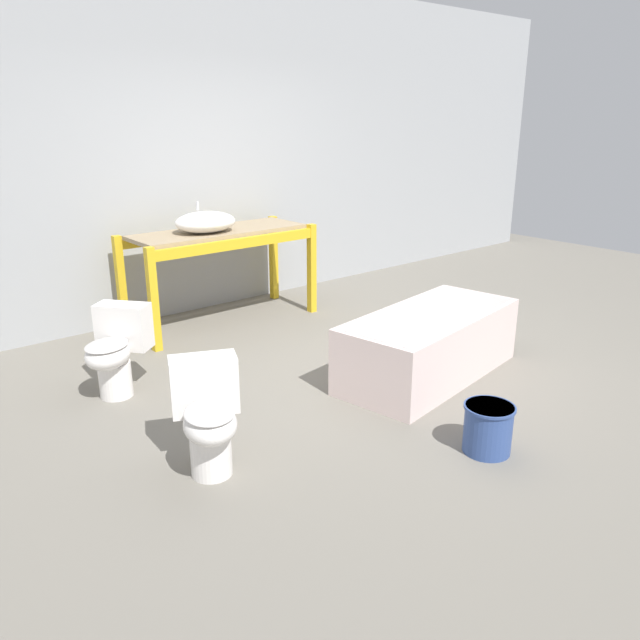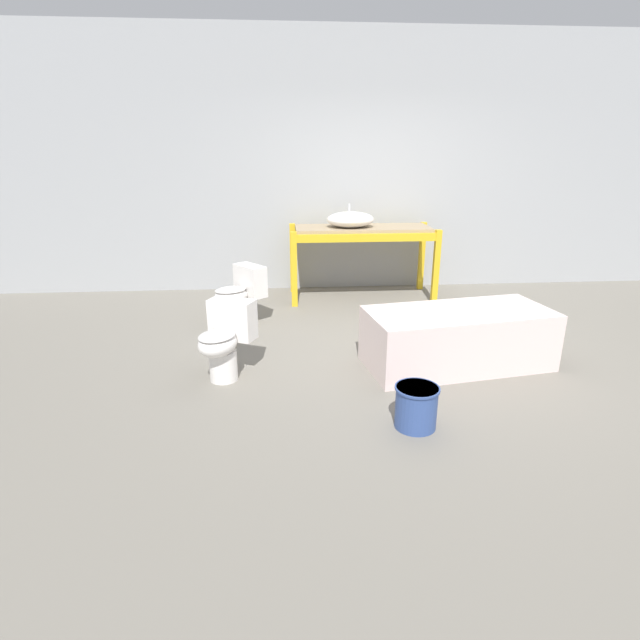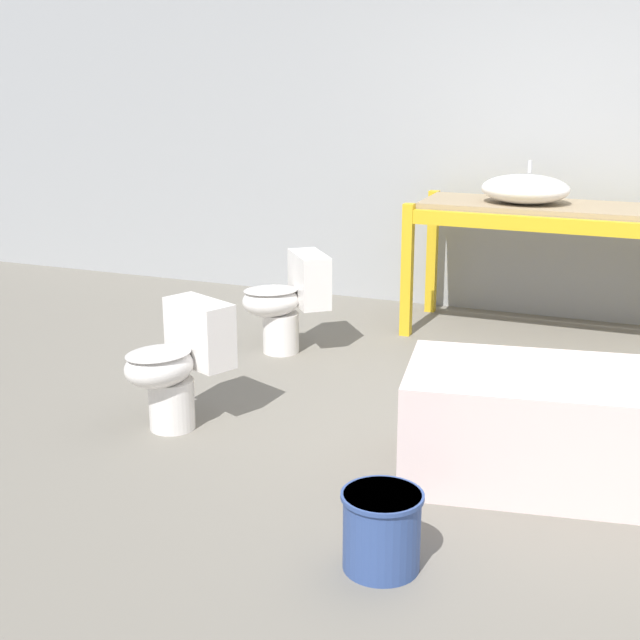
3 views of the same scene
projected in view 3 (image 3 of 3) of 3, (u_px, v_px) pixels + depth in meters
ground_plane at (532, 433)px, 4.45m from camera, size 12.00×12.00×0.00m
warehouse_wall_rear at (600, 90)px, 6.00m from camera, size 10.80×0.08×3.20m
shelving_rack at (548, 226)px, 5.82m from camera, size 1.78×0.72×0.89m
sink_basin at (525, 189)px, 5.78m from camera, size 0.57×0.46×0.27m
bathtub_main at (589, 422)px, 3.84m from camera, size 1.66×0.93×0.50m
toilet_near at (288, 299)px, 5.61m from camera, size 0.62×0.59×0.63m
toilet_far at (178, 362)px, 4.45m from camera, size 0.52×0.61×0.63m
bucket_white at (382, 529)px, 3.22m from camera, size 0.30×0.30×0.30m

